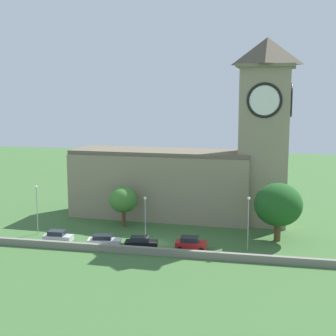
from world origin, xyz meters
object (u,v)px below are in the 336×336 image
Objects in this scene: streetlamp_west_mid at (145,212)px; church at (196,165)px; streetlamp_west_end at (37,202)px; tree_churchyard at (278,205)px; car_black at (141,243)px; car_white at (104,241)px; streetlamp_central at (248,215)px; tree_riverside_east at (123,200)px; car_red at (191,243)px; car_silver at (58,237)px.

church is at bearing 72.53° from streetlamp_west_mid.
tree_churchyard is at bearing 6.51° from streetlamp_west_end.
streetlamp_west_mid is at bearing 89.24° from car_black.
streetlamp_west_end is (-12.12, 3.63, 4.25)m from car_white.
streetlamp_west_end is 1.01× the size of streetlamp_central.
car_white is 7.17m from streetlamp_west_mid.
tree_churchyard is (24.78, -3.00, 1.00)m from tree_riverside_east.
car_white is at bearing -88.20° from tree_riverside_east.
streetlamp_central is 1.15× the size of tree_riverside_east.
streetlamp_central is 6.78m from tree_churchyard.
car_red is at bearing -83.82° from church.
church is at bearing 34.81° from tree_riverside_east.
church reaches higher than streetlamp_west_end.
tree_riverside_east is at bearing 157.96° from streetlamp_central.
tree_riverside_east is (-5.87, 10.81, 3.60)m from car_black.
tree_churchyard is (18.91, 7.81, 4.60)m from car_black.
streetlamp_central reaches higher than car_black.
tree_riverside_east is at bearing 57.28° from car_silver.
car_black is at bearing -90.76° from streetlamp_west_mid.
car_silver is at bearing -122.72° from tree_riverside_east.
streetlamp_west_end is (-17.66, 3.64, 4.19)m from car_black.
streetlamp_west_end is at bearing 175.93° from streetlamp_west_mid.
church is at bearing 74.59° from car_black.
streetlamp_central reaches higher than car_red.
streetlamp_west_end is 17.74m from streetlamp_west_mid.
church is 27.46m from streetlamp_west_end.
streetlamp_west_mid is at bearing -54.99° from tree_riverside_east.
streetlamp_west_mid is 1.05× the size of tree_riverside_east.
church is 8.60× the size of car_red.
streetlamp_west_end is 0.88× the size of tree_churchyard.
car_red is at bearing 8.42° from car_black.
tree_riverside_east is (-12.83, 9.78, 3.55)m from car_red.
tree_churchyard is at bearing 13.60° from car_silver.
tree_churchyard is at bearing -6.90° from tree_riverside_east.
car_black is 20.97m from tree_churchyard.
tree_churchyard is at bearing 29.58° from car_red.
car_red is (19.67, 0.87, 0.03)m from car_silver.
car_black is (12.71, -0.16, -0.02)m from car_silver.
car_black is at bearing -170.63° from streetlamp_central.
tree_churchyard is (13.83, -10.61, -3.90)m from church.
car_white is at bearing -156.90° from streetlamp_west_mid.
streetlamp_west_end is (-24.62, 2.61, 4.14)m from car_red.
car_white is 0.65× the size of streetlamp_central.
tree_churchyard reaches higher than streetlamp_central.
car_red is 0.58× the size of streetlamp_west_end.
streetlamp_west_mid is (-5.05, -16.04, -4.71)m from church.
tree_riverside_east is (-10.95, -7.61, -4.90)m from church.
streetlamp_west_end is at bearing 173.94° from car_red.
streetlamp_central is (27.51, 2.28, 4.13)m from car_silver.
car_white is 1.02× the size of car_black.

